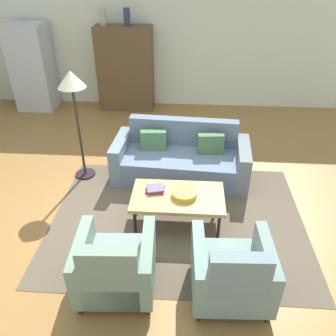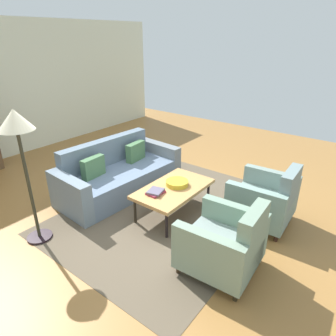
{
  "view_description": "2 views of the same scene",
  "coord_description": "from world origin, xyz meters",
  "px_view_note": "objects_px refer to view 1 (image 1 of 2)",
  "views": [
    {
      "loc": [
        0.46,
        -3.77,
        3.12
      ],
      "look_at": [
        0.2,
        -0.01,
        0.73
      ],
      "focal_mm": 36.8,
      "sensor_mm": 36.0,
      "label": 1
    },
    {
      "loc": [
        -2.75,
        -2.48,
        2.46
      ],
      "look_at": [
        0.28,
        -0.16,
        0.75
      ],
      "focal_mm": 31.95,
      "sensor_mm": 36.0,
      "label": 2
    }
  ],
  "objects_px": {
    "armchair_right": "(232,275)",
    "refrigerator": "(33,67)",
    "book_stack": "(155,189)",
    "vase_tall": "(103,17)",
    "vase_round": "(127,17)",
    "fruit_bowl": "(184,194)",
    "armchair_left": "(115,269)",
    "couch": "(181,159)",
    "cabinet": "(126,69)",
    "coffee_table": "(178,198)",
    "floor_lamp": "(73,90)"
  },
  "relations": [
    {
      "from": "armchair_right",
      "to": "refrigerator",
      "type": "xyz_separation_m",
      "value": [
        -3.99,
        5.0,
        0.58
      ]
    },
    {
      "from": "book_stack",
      "to": "vase_tall",
      "type": "relative_size",
      "value": 0.81
    },
    {
      "from": "vase_tall",
      "to": "vase_round",
      "type": "height_order",
      "value": "vase_round"
    },
    {
      "from": "armchair_right",
      "to": "book_stack",
      "type": "distance_m",
      "value": 1.55
    },
    {
      "from": "fruit_bowl",
      "to": "refrigerator",
      "type": "xyz_separation_m",
      "value": [
        -3.48,
        3.83,
        0.45
      ]
    },
    {
      "from": "armchair_left",
      "to": "armchair_right",
      "type": "height_order",
      "value": "same"
    },
    {
      "from": "book_stack",
      "to": "vase_tall",
      "type": "distance_m",
      "value": 4.36
    },
    {
      "from": "couch",
      "to": "cabinet",
      "type": "relative_size",
      "value": 1.2
    },
    {
      "from": "vase_tall",
      "to": "refrigerator",
      "type": "relative_size",
      "value": 0.17
    },
    {
      "from": "coffee_table",
      "to": "armchair_right",
      "type": "relative_size",
      "value": 1.36
    },
    {
      "from": "cabinet",
      "to": "vase_tall",
      "type": "bearing_deg",
      "value": -179.32
    },
    {
      "from": "armchair_right",
      "to": "refrigerator",
      "type": "height_order",
      "value": "refrigerator"
    },
    {
      "from": "vase_round",
      "to": "vase_tall",
      "type": "bearing_deg",
      "value": 180.0
    },
    {
      "from": "armchair_left",
      "to": "vase_round",
      "type": "xyz_separation_m",
      "value": [
        -0.64,
        5.1,
        1.63
      ]
    },
    {
      "from": "armchair_right",
      "to": "vase_round",
      "type": "bearing_deg",
      "value": 107.28
    },
    {
      "from": "vase_round",
      "to": "armchair_right",
      "type": "bearing_deg",
      "value": -70.16
    },
    {
      "from": "fruit_bowl",
      "to": "cabinet",
      "type": "bearing_deg",
      "value": 109.84
    },
    {
      "from": "armchair_right",
      "to": "vase_tall",
      "type": "distance_m",
      "value": 5.84
    },
    {
      "from": "fruit_bowl",
      "to": "floor_lamp",
      "type": "distance_m",
      "value": 2.18
    },
    {
      "from": "book_stack",
      "to": "armchair_right",
      "type": "bearing_deg",
      "value": -54.12
    },
    {
      "from": "couch",
      "to": "vase_round",
      "type": "relative_size",
      "value": 6.28
    },
    {
      "from": "fruit_bowl",
      "to": "vase_round",
      "type": "bearing_deg",
      "value": 108.56
    },
    {
      "from": "armchair_right",
      "to": "vase_round",
      "type": "relative_size",
      "value": 2.57
    },
    {
      "from": "armchair_left",
      "to": "cabinet",
      "type": "bearing_deg",
      "value": 95.03
    },
    {
      "from": "coffee_table",
      "to": "cabinet",
      "type": "relative_size",
      "value": 0.67
    },
    {
      "from": "vase_tall",
      "to": "armchair_right",
      "type": "bearing_deg",
      "value": -65.35
    },
    {
      "from": "armchair_left",
      "to": "refrigerator",
      "type": "distance_m",
      "value": 5.76
    },
    {
      "from": "armchair_left",
      "to": "armchair_right",
      "type": "xyz_separation_m",
      "value": [
        1.2,
        -0.0,
        0.0
      ]
    },
    {
      "from": "armchair_left",
      "to": "floor_lamp",
      "type": "relative_size",
      "value": 0.51
    },
    {
      "from": "coffee_table",
      "to": "armchair_right",
      "type": "bearing_deg",
      "value": -62.66
    },
    {
      "from": "book_stack",
      "to": "couch",
      "type": "bearing_deg",
      "value": 74.26
    },
    {
      "from": "cabinet",
      "to": "coffee_table",
      "type": "bearing_deg",
      "value": -71.25
    },
    {
      "from": "fruit_bowl",
      "to": "refrigerator",
      "type": "bearing_deg",
      "value": 132.21
    },
    {
      "from": "fruit_bowl",
      "to": "cabinet",
      "type": "xyz_separation_m",
      "value": [
        -1.42,
        3.94,
        0.43
      ]
    },
    {
      "from": "coffee_table",
      "to": "book_stack",
      "type": "xyz_separation_m",
      "value": [
        -0.3,
        0.09,
        0.06
      ]
    },
    {
      "from": "fruit_bowl",
      "to": "vase_round",
      "type": "height_order",
      "value": "vase_round"
    },
    {
      "from": "armchair_left",
      "to": "couch",
      "type": "bearing_deg",
      "value": 72.43
    },
    {
      "from": "fruit_bowl",
      "to": "book_stack",
      "type": "xyz_separation_m",
      "value": [
        -0.39,
        0.09,
        -0.01
      ]
    },
    {
      "from": "armchair_right",
      "to": "refrigerator",
      "type": "relative_size",
      "value": 0.48
    },
    {
      "from": "armchair_right",
      "to": "vase_round",
      "type": "height_order",
      "value": "vase_round"
    },
    {
      "from": "cabinet",
      "to": "vase_round",
      "type": "height_order",
      "value": "vase_round"
    },
    {
      "from": "armchair_right",
      "to": "refrigerator",
      "type": "bearing_deg",
      "value": 126.08
    },
    {
      "from": "armchair_left",
      "to": "vase_tall",
      "type": "bearing_deg",
      "value": 99.38
    },
    {
      "from": "couch",
      "to": "floor_lamp",
      "type": "relative_size",
      "value": 1.25
    },
    {
      "from": "coffee_table",
      "to": "cabinet",
      "type": "distance_m",
      "value": 4.19
    },
    {
      "from": "fruit_bowl",
      "to": "refrigerator",
      "type": "relative_size",
      "value": 0.18
    },
    {
      "from": "vase_round",
      "to": "cabinet",
      "type": "bearing_deg",
      "value": 177.29
    },
    {
      "from": "cabinet",
      "to": "floor_lamp",
      "type": "distance_m",
      "value": 2.95
    },
    {
      "from": "armchair_right",
      "to": "cabinet",
      "type": "distance_m",
      "value": 5.49
    },
    {
      "from": "couch",
      "to": "armchair_right",
      "type": "relative_size",
      "value": 2.45
    }
  ]
}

